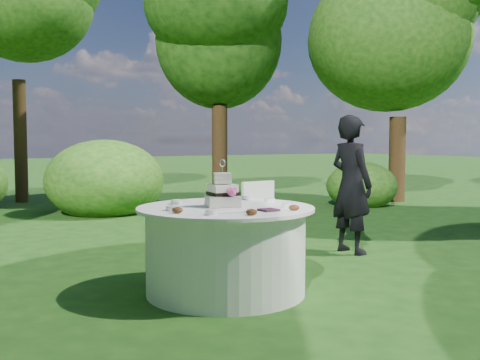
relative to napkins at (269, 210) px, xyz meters
name	(u,v)px	position (x,y,z in m)	size (l,w,h in m)	color
ground	(226,293)	(-0.14, 0.45, -0.78)	(80.00, 80.00, 0.00)	#163C10
napkins	(269,210)	(0.00, 0.00, 0.00)	(0.14, 0.14, 0.02)	#491F37
feather_plume	(230,212)	(-0.32, 0.08, 0.00)	(0.48, 0.07, 0.01)	white
guest	(351,184)	(2.05, 1.18, 0.05)	(0.60, 0.40, 1.65)	black
table	(226,250)	(-0.14, 0.45, -0.39)	(1.56, 1.56, 0.77)	silver
cake	(223,194)	(-0.16, 0.48, 0.10)	(0.35, 0.35, 0.42)	beige
chair	(265,216)	(0.86, 1.28, -0.26)	(0.48, 0.47, 0.90)	white
votives	(229,204)	(-0.10, 0.47, 0.01)	(1.14, 0.92, 0.04)	white
petal_cups	(239,206)	(-0.15, 0.23, 0.02)	(0.98, 1.09, 0.05)	#562D16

